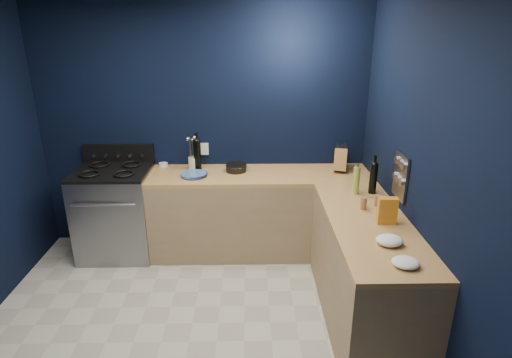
{
  "coord_description": "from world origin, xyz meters",
  "views": [
    {
      "loc": [
        0.48,
        -2.67,
        2.36
      ],
      "look_at": [
        0.55,
        1.0,
        1.0
      ],
      "focal_mm": 29.42,
      "sensor_mm": 36.0,
      "label": 1
    }
  ],
  "objects_px": {
    "plate_stack": "(194,175)",
    "utensil_crock": "(193,163)",
    "crouton_bag": "(387,211)",
    "gas_range": "(117,214)",
    "knife_block": "(341,160)"
  },
  "relations": [
    {
      "from": "plate_stack",
      "to": "utensil_crock",
      "type": "distance_m",
      "value": 0.23
    },
    {
      "from": "utensil_crock",
      "to": "crouton_bag",
      "type": "height_order",
      "value": "crouton_bag"
    },
    {
      "from": "gas_range",
      "to": "crouton_bag",
      "type": "height_order",
      "value": "crouton_bag"
    },
    {
      "from": "knife_block",
      "to": "utensil_crock",
      "type": "bearing_deg",
      "value": -168.05
    },
    {
      "from": "knife_block",
      "to": "crouton_bag",
      "type": "relative_size",
      "value": 1.08
    },
    {
      "from": "plate_stack",
      "to": "knife_block",
      "type": "xyz_separation_m",
      "value": [
        1.53,
        0.15,
        0.1
      ]
    },
    {
      "from": "gas_range",
      "to": "knife_block",
      "type": "bearing_deg",
      "value": 2.36
    },
    {
      "from": "gas_range",
      "to": "utensil_crock",
      "type": "xyz_separation_m",
      "value": [
        0.82,
        0.17,
        0.51
      ]
    },
    {
      "from": "crouton_bag",
      "to": "knife_block",
      "type": "bearing_deg",
      "value": 97.09
    },
    {
      "from": "plate_stack",
      "to": "utensil_crock",
      "type": "relative_size",
      "value": 1.97
    },
    {
      "from": "gas_range",
      "to": "crouton_bag",
      "type": "xyz_separation_m",
      "value": [
        2.48,
        -1.16,
        0.55
      ]
    },
    {
      "from": "gas_range",
      "to": "plate_stack",
      "type": "height_order",
      "value": "plate_stack"
    },
    {
      "from": "plate_stack",
      "to": "knife_block",
      "type": "height_order",
      "value": "knife_block"
    },
    {
      "from": "plate_stack",
      "to": "knife_block",
      "type": "distance_m",
      "value": 1.54
    },
    {
      "from": "gas_range",
      "to": "crouton_bag",
      "type": "bearing_deg",
      "value": -25.14
    }
  ]
}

